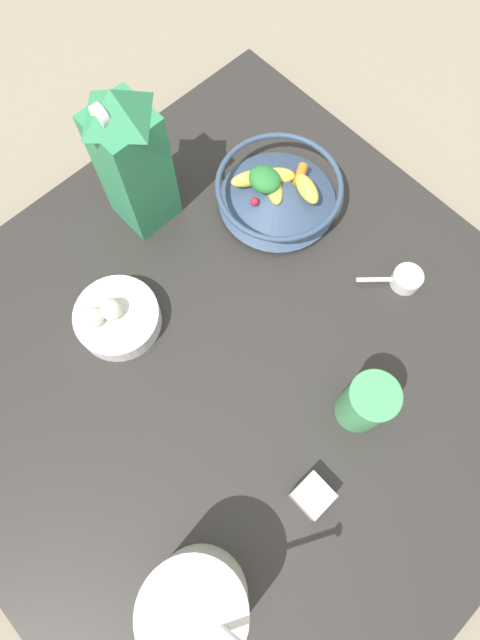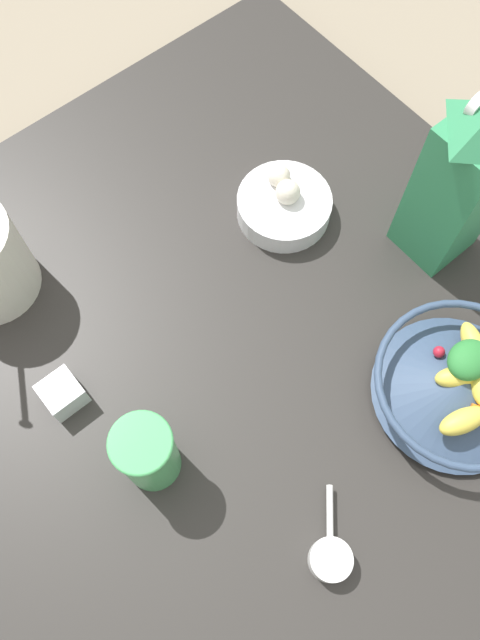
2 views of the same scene
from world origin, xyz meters
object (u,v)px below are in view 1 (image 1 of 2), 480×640
(yogurt_tub, at_px, (196,606))
(garlic_bowl, at_px, (117,317))
(spice_jar, at_px, (312,495))
(drinking_cup, at_px, (366,403))
(fruit_bowl, at_px, (278,191))
(milk_carton, at_px, (132,160))

(yogurt_tub, relative_size, garlic_bowl, 1.81)
(spice_jar, bearing_deg, drinking_cup, 104.90)
(drinking_cup, bearing_deg, spice_jar, -75.10)
(spice_jar, height_order, garlic_bowl, garlic_bowl)
(fruit_bowl, relative_size, milk_carton, 0.79)
(milk_carton, relative_size, garlic_bowl, 2.04)
(milk_carton, height_order, yogurt_tub, milk_carton)
(milk_carton, bearing_deg, drinking_cup, 0.50)
(yogurt_tub, distance_m, spice_jar, 0.21)
(fruit_bowl, distance_m, milk_carton, 0.26)
(spice_jar, bearing_deg, yogurt_tub, -93.92)
(fruit_bowl, relative_size, yogurt_tub, 0.89)
(fruit_bowl, bearing_deg, drinking_cup, -26.40)
(fruit_bowl, height_order, milk_carton, milk_carton)
(yogurt_tub, xyz_separation_m, garlic_bowl, (-0.39, 0.17, -0.05))
(drinking_cup, height_order, spice_jar, drinking_cup)
(fruit_bowl, relative_size, garlic_bowl, 1.61)
(fruit_bowl, xyz_separation_m, garlic_bowl, (-0.02, -0.35, -0.02))
(milk_carton, distance_m, spice_jar, 0.57)
(drinking_cup, height_order, garlic_bowl, drinking_cup)
(fruit_bowl, height_order, spice_jar, fruit_bowl)
(fruit_bowl, bearing_deg, garlic_bowl, -92.58)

